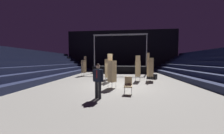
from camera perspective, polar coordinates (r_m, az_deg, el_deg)
name	(u,v)px	position (r m, az deg, el deg)	size (l,w,h in m)	color
ground_plane	(117,86)	(8.72, 2.29, -9.36)	(22.00, 30.00, 0.10)	slate
arena_end_wall	(121,50)	(23.61, 4.45, 8.27)	(22.00, 0.30, 8.00)	black
bleacher_bank_left	(24,64)	(13.00, -37.41, 1.32)	(5.25, 24.00, 3.15)	#191E38
stage_riser	(120,69)	(17.75, 4.02, -0.89)	(8.00, 2.71, 5.67)	black
man_with_tie	(98,79)	(5.57, -6.96, -5.92)	(0.57, 0.34, 1.69)	black
chair_stack_front_left	(112,71)	(7.75, -0.02, -1.90)	(0.62, 0.62, 2.31)	#B2B5BA
chair_stack_front_right	(84,66)	(14.33, -13.81, 0.41)	(0.61, 0.61, 2.39)	#B2B5BA
chair_stack_mid_left	(138,68)	(10.71, 12.75, -0.63)	(0.53, 0.53, 2.31)	#B2B5BA
chair_stack_mid_right	(108,70)	(9.82, -1.97, -1.61)	(0.44, 0.44, 2.05)	#B2B5BA
chair_stack_mid_centre	(108,67)	(11.41, -2.06, 0.08)	(0.62, 0.62, 2.48)	#B2B5BA
chair_stack_rear_left	(150,67)	(11.09, 18.33, 0.07)	(0.54, 0.54, 2.56)	#B2B5BA
equipment_road_case	(152,76)	(12.52, 19.18, -4.38)	(0.90, 0.60, 0.49)	black
loose_chair_near_man	(128,84)	(6.44, 8.02, -8.50)	(0.48, 0.48, 0.95)	#B2B5BA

